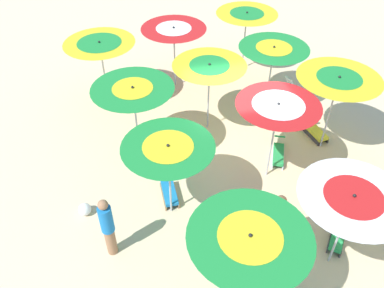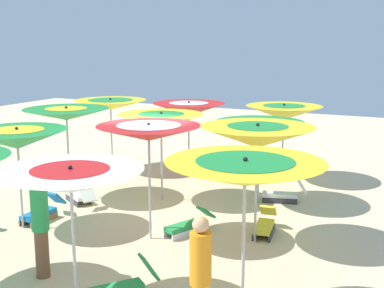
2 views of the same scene
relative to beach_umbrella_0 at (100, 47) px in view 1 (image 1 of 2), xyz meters
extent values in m
cube|color=beige|center=(-3.42, -3.41, -2.13)|extent=(38.46, 38.46, 0.04)
cylinder|color=#B2B2B7|center=(0.00, 0.00, -1.06)|extent=(0.05, 0.05, 2.10)
cone|color=yellow|center=(0.00, 0.00, -0.01)|extent=(2.26, 2.26, 0.32)
cone|color=#1E8C38|center=(0.00, 0.00, 0.06)|extent=(1.40, 1.40, 0.19)
sphere|color=black|center=(0.00, 0.00, 0.18)|extent=(0.07, 0.07, 0.07)
cylinder|color=#B2B2B7|center=(-3.00, -0.72, -1.00)|extent=(0.05, 0.05, 2.22)
cone|color=#1E8C38|center=(-3.00, -0.72, 0.12)|extent=(2.20, 2.20, 0.30)
cone|color=yellow|center=(-3.00, -0.72, 0.20)|extent=(1.07, 1.07, 0.15)
sphere|color=black|center=(-3.00, -0.72, 0.30)|extent=(0.07, 0.07, 0.07)
cylinder|color=#B2B2B7|center=(-5.26, -1.23, -1.11)|extent=(0.05, 0.05, 2.00)
cone|color=#1E8C38|center=(-5.26, -1.23, -0.11)|extent=(2.14, 2.14, 0.42)
cone|color=yellow|center=(-5.26, -1.23, 0.00)|extent=(1.16, 1.16, 0.23)
sphere|color=black|center=(-5.26, -1.23, 0.13)|extent=(0.07, 0.07, 0.07)
cylinder|color=#B2B2B7|center=(-7.99, -2.20, -1.08)|extent=(0.05, 0.05, 2.05)
cone|color=#1E8C38|center=(-7.99, -2.20, -0.06)|extent=(2.28, 2.28, 0.43)
cone|color=yellow|center=(-7.99, -2.20, 0.05)|extent=(1.17, 1.17, 0.22)
sphere|color=black|center=(-7.99, -2.20, 0.18)|extent=(0.07, 0.07, 0.07)
cylinder|color=#B2B2B7|center=(0.55, -2.48, -1.09)|extent=(0.05, 0.05, 2.03)
cone|color=red|center=(0.55, -2.48, -0.08)|extent=(2.21, 2.21, 0.39)
cone|color=white|center=(0.55, -2.48, 0.02)|extent=(1.20, 1.20, 0.21)
sphere|color=black|center=(0.55, -2.48, 0.15)|extent=(0.07, 0.07, 0.07)
cylinder|color=#B2B2B7|center=(-2.12, -3.01, -1.07)|extent=(0.05, 0.05, 2.07)
cone|color=yellow|center=(-2.12, -3.01, -0.03)|extent=(2.17, 2.17, 0.38)
cone|color=#1E8C38|center=(-2.12, -3.01, 0.06)|extent=(1.17, 1.17, 0.21)
sphere|color=black|center=(-2.12, -3.01, 0.19)|extent=(0.07, 0.07, 0.07)
cylinder|color=#B2B2B7|center=(-4.57, -4.10, -0.98)|extent=(0.05, 0.05, 2.25)
cone|color=red|center=(-4.57, -4.10, 0.14)|extent=(2.12, 2.12, 0.32)
cone|color=white|center=(-4.57, -4.10, 0.21)|extent=(1.30, 1.30, 0.19)
sphere|color=black|center=(-4.57, -4.10, 0.33)|extent=(0.07, 0.07, 0.07)
cylinder|color=#B2B2B7|center=(-7.53, -4.49, -1.09)|extent=(0.05, 0.05, 2.03)
cone|color=white|center=(-7.53, -4.49, -0.07)|extent=(2.20, 2.20, 0.36)
cone|color=red|center=(-7.53, -4.49, 0.02)|extent=(1.18, 1.18, 0.19)
sphere|color=black|center=(-7.53, -4.49, 0.14)|extent=(0.07, 0.07, 0.07)
cylinder|color=#B2B2B7|center=(1.18, -5.27, -1.10)|extent=(0.05, 0.05, 2.02)
cone|color=yellow|center=(1.18, -5.27, -0.09)|extent=(2.22, 2.22, 0.42)
cone|color=#1E8C38|center=(1.18, -5.27, 0.01)|extent=(1.22, 1.22, 0.23)
sphere|color=black|center=(1.18, -5.27, 0.15)|extent=(0.07, 0.07, 0.07)
cylinder|color=#B2B2B7|center=(-1.26, -5.35, -1.14)|extent=(0.05, 0.05, 1.92)
cone|color=#1E8C38|center=(-1.26, -5.35, -0.18)|extent=(2.24, 2.24, 0.36)
cone|color=yellow|center=(-1.26, -5.35, -0.09)|extent=(1.15, 1.15, 0.19)
sphere|color=black|center=(-1.26, -5.35, 0.03)|extent=(0.07, 0.07, 0.07)
cylinder|color=#B2B2B7|center=(-3.81, -6.14, -1.00)|extent=(0.05, 0.05, 2.21)
cone|color=yellow|center=(-3.81, -6.14, 0.10)|extent=(2.28, 2.28, 0.44)
cone|color=#1E8C38|center=(-3.81, -6.14, 0.21)|extent=(1.21, 1.21, 0.23)
sphere|color=black|center=(-3.81, -6.14, 0.35)|extent=(0.07, 0.07, 0.07)
cube|color=#333338|center=(-3.39, -1.08, -2.04)|extent=(0.47, 0.75, 0.14)
cube|color=#333338|center=(-3.08, -1.27, -2.04)|extent=(0.47, 0.75, 0.14)
cube|color=white|center=(-3.24, -1.17, -1.92)|extent=(0.74, 0.91, 0.10)
cube|color=white|center=(-3.56, -1.72, -1.71)|extent=(0.53, 0.56, 0.36)
cube|color=silver|center=(-4.12, -4.78, -2.04)|extent=(0.85, 0.40, 0.14)
cube|color=silver|center=(-4.00, -4.51, -2.04)|extent=(0.85, 0.40, 0.14)
cube|color=green|center=(-4.06, -4.64, -1.92)|extent=(0.96, 0.64, 0.10)
cube|color=green|center=(-3.50, -4.89, -1.74)|extent=(0.44, 0.41, 0.29)
cube|color=#333338|center=(-7.16, -5.04, -2.04)|extent=(0.72, 0.57, 0.14)
cube|color=#333338|center=(-6.99, -4.81, -2.04)|extent=(0.72, 0.57, 0.14)
cube|color=green|center=(-7.07, -4.93, -1.92)|extent=(0.88, 0.77, 0.10)
cube|color=green|center=(-6.63, -5.28, -1.66)|extent=(0.41, 0.41, 0.44)
cube|color=#333338|center=(-1.10, -5.87, -2.04)|extent=(0.29, 0.86, 0.14)
cube|color=#333338|center=(-0.81, -5.79, -2.04)|extent=(0.29, 0.86, 0.14)
cube|color=white|center=(-0.96, -5.83, -1.92)|extent=(0.55, 0.93, 0.10)
cube|color=white|center=(-0.80, -6.36, -1.67)|extent=(0.37, 0.35, 0.41)
cube|color=olive|center=(-4.81, -1.44, -2.04)|extent=(0.89, 0.04, 0.14)
cube|color=olive|center=(-4.81, -1.10, -2.04)|extent=(0.89, 0.04, 0.14)
cube|color=#1972B7|center=(-4.81, -1.27, -1.92)|extent=(0.89, 0.34, 0.10)
cube|color=#1972B7|center=(-4.20, -1.27, -1.71)|extent=(0.37, 0.34, 0.36)
cube|color=#333338|center=(-3.33, -6.36, -2.04)|extent=(0.81, 0.17, 0.14)
cube|color=#333338|center=(-3.39, -6.02, -2.04)|extent=(0.81, 0.17, 0.14)
cube|color=yellow|center=(-3.36, -6.19, -1.92)|extent=(0.86, 0.47, 0.10)
cube|color=yellow|center=(-2.81, -6.10, -1.73)|extent=(0.39, 0.39, 0.31)
cylinder|color=#A3704C|center=(-6.16, 0.33, -1.69)|extent=(0.24, 0.24, 0.83)
cylinder|color=#1972BF|center=(-6.16, 0.33, -0.92)|extent=(0.30, 0.30, 0.72)
sphere|color=#A3704C|center=(-6.16, 0.33, -0.44)|extent=(0.22, 0.22, 0.22)
cylinder|color=brown|center=(-6.94, -3.31, -1.68)|extent=(0.24, 0.24, 0.86)
cylinder|color=green|center=(-6.94, -3.31, -0.87)|extent=(0.30, 0.30, 0.76)
sphere|color=brown|center=(-6.94, -3.31, -0.37)|extent=(0.23, 0.23, 0.23)
sphere|color=white|center=(-4.87, 0.93, -1.94)|extent=(0.33, 0.33, 0.33)
camera|label=1|loc=(-11.86, -0.27, 5.98)|focal=37.40mm
camera|label=2|loc=(-13.36, -9.32, 1.97)|focal=48.02mm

